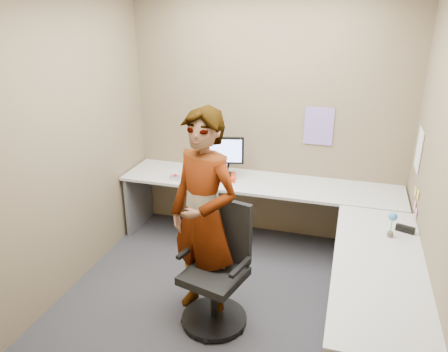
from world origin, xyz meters
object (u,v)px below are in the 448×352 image
(desk, at_px, (291,224))
(monitor, at_px, (223,153))
(office_chair, at_px, (218,276))
(person, at_px, (204,217))

(desk, height_order, monitor, monitor)
(office_chair, height_order, person, person)
(person, bearing_deg, monitor, 122.26)
(desk, bearing_deg, office_chair, -122.38)
(monitor, xyz_separation_m, office_chair, (0.35, -1.31, -0.61))
(monitor, relative_size, office_chair, 0.42)
(desk, height_order, person, person)
(desk, xyz_separation_m, monitor, (-0.83, 0.56, 0.44))
(monitor, relative_size, person, 0.24)
(desk, height_order, office_chair, office_chair)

